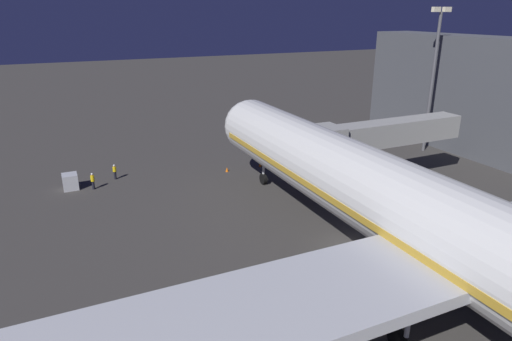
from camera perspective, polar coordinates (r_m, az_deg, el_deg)
The scene contains 9 objects.
ground_plane at distance 37.62m, azimuth 11.40°, elevation -9.53°, with size 320.00×320.00×0.00m, color #383533.
airliner_at_gate at distance 29.05m, azimuth 22.91°, elevation -7.30°, with size 54.95×62.80×20.09m.
jet_bridge at distance 48.80m, azimuth 14.94°, elevation 4.41°, with size 18.89×3.40×7.35m.
apron_floodlight_mast at distance 63.63m, azimuth 21.74°, elevation 11.70°, with size 2.90×0.50×18.63m.
baggage_container_near_belt at distance 51.95m, azimuth -22.64°, elevation -1.32°, with size 1.55×1.66×1.69m, color #B7BABF.
ground_crew_by_belt_loader at distance 50.92m, azimuth -20.14°, elevation -1.18°, with size 0.40×0.40×1.85m.
ground_crew_marshaller_fwd at distance 53.16m, azimuth -17.61°, elevation -0.08°, with size 0.40×0.40×1.77m.
traffic_cone_nose_port at distance 55.08m, azimuth 0.54°, elevation 0.79°, with size 0.36×0.36×0.55m, color orange.
traffic_cone_nose_starboard at distance 53.44m, azimuth -3.73°, elevation 0.14°, with size 0.36×0.36×0.55m, color orange.
Camera 1 is at (20.15, 26.10, 18.11)m, focal length 31.30 mm.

